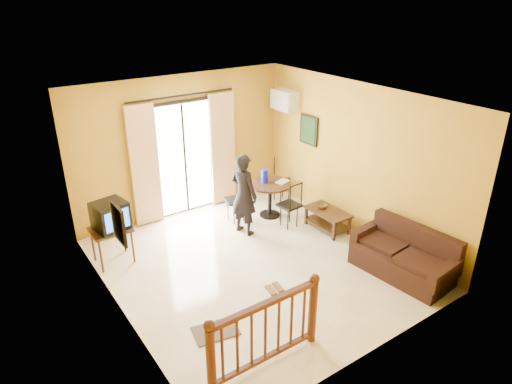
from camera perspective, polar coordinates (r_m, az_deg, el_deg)
ground at (r=7.78m, az=-0.18°, el=-9.04°), size 5.00×5.00×0.00m
room_shell at (r=6.99m, az=-0.20°, el=2.69°), size 5.00×5.00×5.00m
balcony_door at (r=9.15m, az=-8.89°, el=4.28°), size 2.25×0.14×2.46m
tv_table at (r=7.95m, az=-17.69°, el=-4.84°), size 0.64×0.53×0.64m
television at (r=7.81m, az=-17.76°, el=-2.81°), size 0.58×0.55×0.46m
picture_left at (r=6.01m, az=-16.79°, el=-3.82°), size 0.05×0.42×0.52m
dining_table at (r=9.11m, az=1.76°, el=0.25°), size 0.86×0.86×0.71m
water_jug at (r=9.03m, az=1.08°, el=2.02°), size 0.15×0.15×0.27m
serving_tray at (r=9.10m, az=3.33°, el=1.30°), size 0.32×0.25×0.02m
dining_chairs at (r=9.36m, az=1.62°, el=-2.89°), size 1.85×1.51×0.95m
air_conditioner at (r=9.55m, az=3.58°, el=11.42°), size 0.31×0.60×0.40m
botanical_print at (r=9.27m, az=6.60°, el=7.71°), size 0.05×0.50×0.60m
coffee_table at (r=8.82m, az=8.94°, el=-3.08°), size 0.49×0.88×0.39m
bowl at (r=8.85m, az=8.30°, el=-1.76°), size 0.21×0.21×0.06m
sofa at (r=7.79m, az=18.06°, el=-7.73°), size 0.91×1.74×0.80m
standing_person at (r=8.38m, az=-1.53°, el=-0.31°), size 0.52×0.65×1.57m
stair_balustrade at (r=5.67m, az=1.19°, el=-16.66°), size 1.63×0.13×1.04m
doormat at (r=6.49m, az=-5.06°, el=-16.92°), size 0.66×0.50×0.02m
sandals at (r=7.21m, az=2.33°, el=-11.97°), size 0.28×0.26×0.03m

